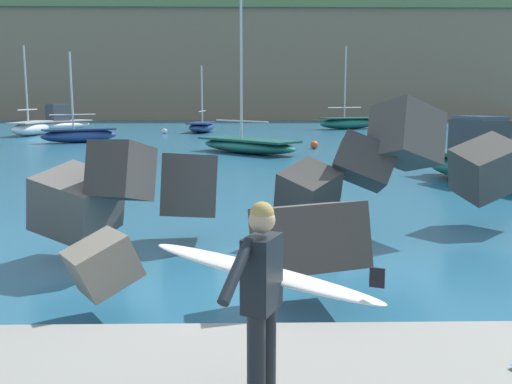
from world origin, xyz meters
name	(u,v)px	position (x,y,z in m)	size (l,w,h in m)	color
ground_plane	(259,292)	(0.00, 0.00, 0.00)	(400.00, 400.00, 0.00)	#235B7A
breakwater_jetty	(296,191)	(0.71, 2.01, 1.16)	(30.90, 8.30, 2.87)	slate
surfer_with_board	(263,288)	(-0.06, -3.64, 1.28)	(2.06, 1.50, 1.78)	black
boat_near_left	(61,122)	(-16.40, 43.80, 0.69)	(4.70, 6.12, 2.30)	white
boat_near_centre	(31,128)	(-16.29, 36.06, 0.58)	(1.98, 5.50, 6.58)	white
boat_near_right	(348,123)	(9.16, 44.52, 0.58)	(6.18, 4.29, 7.33)	#1E6656
boat_mid_left	(202,127)	(-3.74, 39.69, 0.47)	(2.43, 4.69, 5.39)	navy
boat_mid_centre	(79,135)	(-10.69, 28.95, 0.50)	(4.89, 3.63, 5.62)	navy
boat_far_left	(485,163)	(7.75, 10.84, 0.69)	(3.65, 6.05, 2.20)	#1E6656
boat_far_right	(248,145)	(-0.05, 21.55, 0.44)	(5.79, 5.88, 7.63)	#1E6656
mooring_buoy_inner	(165,131)	(-6.51, 37.85, 0.22)	(0.44, 0.44, 0.44)	silver
mooring_buoy_middle	(314,145)	(3.65, 24.02, 0.22)	(0.44, 0.44, 0.44)	#E54C1E
headland_bluff	(251,67)	(0.85, 83.37, 7.46)	(76.66, 37.02, 14.88)	#847056
station_building_east	(315,5)	(10.73, 84.98, 16.90)	(4.52, 6.23, 4.02)	#B2ADA3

